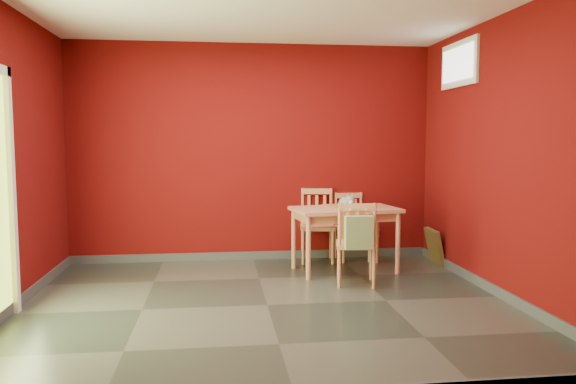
{
  "coord_description": "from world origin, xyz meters",
  "views": [
    {
      "loc": [
        -0.44,
        -5.02,
        1.52
      ],
      "look_at": [
        0.25,
        0.45,
        1.0
      ],
      "focal_mm": 35.0,
      "sensor_mm": 36.0,
      "label": 1
    }
  ],
  "objects": [
    {
      "name": "ground",
      "position": [
        0.0,
        0.0,
        0.0
      ],
      "size": [
        4.5,
        4.5,
        0.0
      ],
      "primitive_type": "plane",
      "color": "#2D342D",
      "rests_on": "ground"
    },
    {
      "name": "room_shell",
      "position": [
        0.0,
        0.0,
        0.05
      ],
      "size": [
        4.5,
        4.5,
        4.5
      ],
      "color": "#590909",
      "rests_on": "ground"
    },
    {
      "name": "window",
      "position": [
        2.23,
        1.0,
        2.35
      ],
      "size": [
        0.05,
        0.9,
        0.5
      ],
      "color": "white",
      "rests_on": "room_shell"
    },
    {
      "name": "outlet_plate",
      "position": [
        1.6,
        1.99,
        0.3
      ],
      "size": [
        0.08,
        0.02,
        0.12
      ],
      "primitive_type": "cube",
      "color": "silver",
      "rests_on": "room_shell"
    },
    {
      "name": "dining_table",
      "position": [
        1.01,
        1.23,
        0.64
      ],
      "size": [
        1.27,
        0.85,
        0.74
      ],
      "color": "tan",
      "rests_on": "ground"
    },
    {
      "name": "table_runner",
      "position": [
        1.01,
        1.11,
        0.68
      ],
      "size": [
        0.43,
        0.74,
        0.35
      ],
      "color": "#BD6E30",
      "rests_on": "dining_table"
    },
    {
      "name": "chair_far_left",
      "position": [
        0.79,
        1.83,
        0.46
      ],
      "size": [
        0.47,
        0.47,
        0.9
      ],
      "color": "tan",
      "rests_on": "ground"
    },
    {
      "name": "chair_far_right",
      "position": [
        1.24,
        1.86,
        0.43
      ],
      "size": [
        0.42,
        0.42,
        0.84
      ],
      "color": "tan",
      "rests_on": "ground"
    },
    {
      "name": "chair_near",
      "position": [
        0.99,
        0.6,
        0.45
      ],
      "size": [
        0.48,
        0.48,
        0.88
      ],
      "color": "tan",
      "rests_on": "ground"
    },
    {
      "name": "tote_bag",
      "position": [
        0.96,
        0.39,
        0.59
      ],
      "size": [
        0.28,
        0.18,
        0.4
      ],
      "color": "#85A76B",
      "rests_on": "chair_near"
    },
    {
      "name": "cat",
      "position": [
        1.02,
        1.17,
        0.83
      ],
      "size": [
        0.22,
        0.39,
        0.18
      ],
      "primitive_type": null,
      "rotation": [
        0.0,
        0.0,
        -0.09
      ],
      "color": "slate",
      "rests_on": "table_runner"
    },
    {
      "name": "picture_frame",
      "position": [
        2.19,
        1.47,
        0.21
      ],
      "size": [
        0.16,
        0.43,
        0.43
      ],
      "color": "brown",
      "rests_on": "ground"
    }
  ]
}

